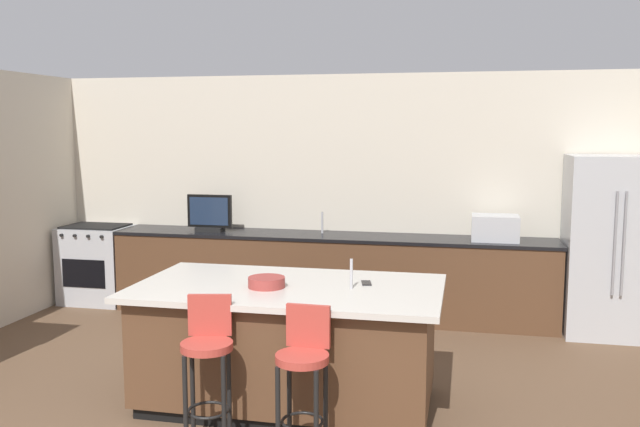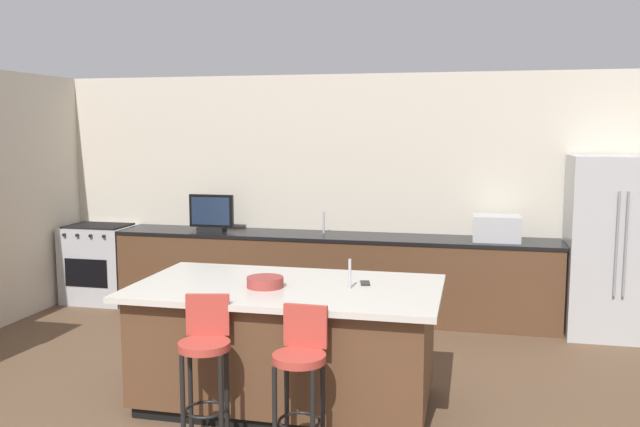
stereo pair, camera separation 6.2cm
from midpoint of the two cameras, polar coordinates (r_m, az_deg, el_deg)
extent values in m
cube|color=beige|center=(7.75, 1.50, 1.72)|extent=(7.18, 0.12, 2.68)
cube|color=brown|center=(7.54, 0.56, -5.38)|extent=(4.87, 0.60, 0.88)
cube|color=black|center=(7.45, 0.56, -1.95)|extent=(4.90, 0.62, 0.04)
cube|color=black|center=(5.35, -2.99, -15.20)|extent=(2.05, 1.04, 0.09)
cube|color=brown|center=(5.20, -3.02, -10.74)|extent=(2.13, 1.12, 0.78)
cube|color=beige|center=(5.09, -3.05, -6.30)|extent=(2.29, 1.28, 0.04)
cube|color=#B7BABF|center=(7.37, 23.08, -2.55)|extent=(0.87, 0.72, 1.82)
cylinder|color=gray|center=(6.97, 23.39, -2.34)|extent=(0.02, 0.02, 1.00)
cylinder|color=gray|center=(6.98, 24.04, -2.35)|extent=(0.02, 0.02, 1.00)
cube|color=#B7BABF|center=(8.56, -18.47, -4.11)|extent=(0.77, 0.60, 0.91)
cube|color=black|center=(8.32, -19.53, -4.80)|extent=(0.54, 0.01, 0.33)
cube|color=black|center=(8.48, -18.59, -1.01)|extent=(0.70, 0.50, 0.02)
cylinder|color=black|center=(8.37, -21.18, -1.72)|extent=(0.04, 0.03, 0.04)
cylinder|color=black|center=(8.27, -20.20, -1.77)|extent=(0.04, 0.03, 0.04)
cylinder|color=black|center=(8.18, -19.19, -1.82)|extent=(0.04, 0.03, 0.04)
cylinder|color=black|center=(8.10, -18.16, -1.87)|extent=(0.04, 0.03, 0.04)
cube|color=#B7BABF|center=(7.28, 14.32, -1.18)|extent=(0.48, 0.36, 0.27)
cube|color=black|center=(7.79, -9.49, -1.32)|extent=(0.31, 0.16, 0.05)
cube|color=black|center=(7.76, -9.52, 0.21)|extent=(0.52, 0.05, 0.37)
cube|color=#1E2D47|center=(7.74, -9.59, 0.19)|extent=(0.46, 0.01, 0.32)
cylinder|color=#B2B2B7|center=(7.55, -0.04, -0.77)|extent=(0.02, 0.02, 0.24)
cylinder|color=#B2B2B7|center=(4.95, 2.30, -5.10)|extent=(0.02, 0.02, 0.22)
cylinder|color=#B23D33|center=(4.52, -9.93, -10.96)|extent=(0.34, 0.34, 0.05)
cube|color=#B23D33|center=(4.61, -9.65, -8.43)|extent=(0.29, 0.10, 0.28)
cylinder|color=black|center=(4.55, -11.68, -15.62)|extent=(0.03, 0.03, 0.66)
cylinder|color=black|center=(4.51, -8.51, -15.76)|extent=(0.03, 0.03, 0.66)
cylinder|color=black|center=(4.77, -11.07, -14.49)|extent=(0.03, 0.03, 0.66)
cylinder|color=black|center=(4.73, -8.06, -14.61)|extent=(0.03, 0.03, 0.66)
torus|color=black|center=(4.67, -9.81, -16.03)|extent=(0.28, 0.28, 0.02)
cylinder|color=#B23D33|center=(4.33, -1.94, -12.11)|extent=(0.34, 0.34, 0.05)
cube|color=#B23D33|center=(4.41, -1.40, -9.46)|extent=(0.29, 0.05, 0.28)
cylinder|color=black|center=(4.38, -3.99, -16.65)|extent=(0.03, 0.03, 0.63)
cylinder|color=black|center=(4.31, -0.75, -17.01)|extent=(0.03, 0.03, 0.63)
cylinder|color=black|center=(4.59, -3.00, -15.47)|extent=(0.03, 0.03, 0.63)
cylinder|color=black|center=(4.53, 0.07, -15.78)|extent=(0.03, 0.03, 0.63)
torus|color=black|center=(4.48, -1.91, -17.12)|extent=(0.28, 0.28, 0.02)
cylinder|color=#993833|center=(5.02, -4.88, -5.79)|extent=(0.27, 0.27, 0.08)
cube|color=black|center=(5.14, 3.59, -5.86)|extent=(0.10, 0.16, 0.01)
camera|label=1|loc=(0.03, -90.30, -0.04)|focal=37.93mm
camera|label=2|loc=(0.03, 89.70, 0.04)|focal=37.93mm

